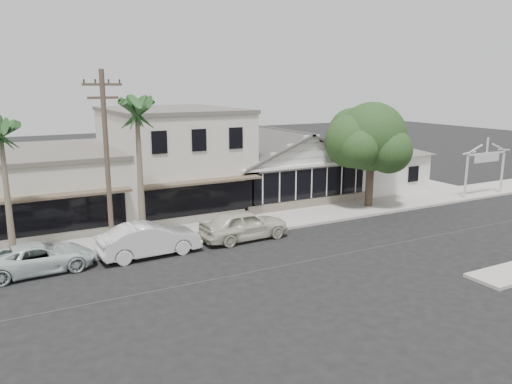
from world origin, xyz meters
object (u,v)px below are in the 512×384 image
arch_sign (486,155)px  car_1 (149,239)px  shade_tree (369,139)px  car_2 (40,258)px  utility_pole (107,160)px  car_0 (244,224)px

arch_sign → car_1: size_ratio=0.82×
arch_sign → shade_tree: size_ratio=0.57×
car_1 → car_2: (-5.00, 0.19, -0.16)m
utility_pole → car_1: utility_pole is taller
utility_pole → car_1: bearing=-26.9°
shade_tree → car_2: bearing=-173.3°
car_2 → utility_pole: bearing=-82.3°
arch_sign → utility_pole: (-27.40, -0.10, 1.63)m
car_2 → car_0: bearing=-93.4°
car_2 → shade_tree: shade_tree is taller
arch_sign → car_0: bearing=-177.8°
car_0 → car_2: bearing=87.3°
car_0 → car_1: car_0 is taller
arch_sign → shade_tree: bearing=169.9°
arch_sign → car_0: size_ratio=0.84×
car_0 → utility_pole: bearing=81.9°
utility_pole → car_2: (-3.37, -0.64, -4.12)m
shade_tree → utility_pole: bearing=-174.0°
shade_tree → arch_sign: bearing=-10.1°
car_0 → arch_sign: bearing=-90.2°
arch_sign → car_1: bearing=-177.9°
car_1 → arch_sign: bearing=-90.5°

